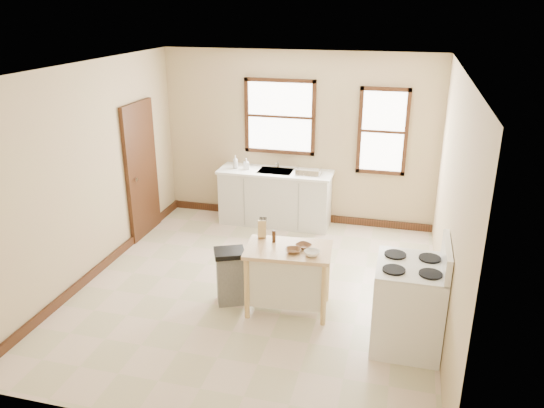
{
  "coord_description": "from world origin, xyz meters",
  "views": [
    {
      "loc": [
        1.71,
        -5.78,
        3.48
      ],
      "look_at": [
        0.11,
        0.4,
        1.05
      ],
      "focal_mm": 35.0,
      "sensor_mm": 36.0,
      "label": 1
    }
  ],
  "objects_px": {
    "soap_bottle_a": "(235,162)",
    "knife_block": "(262,229)",
    "gas_stove": "(409,294)",
    "soap_bottle_b": "(246,164)",
    "bowl_b": "(304,246)",
    "trash_bin": "(230,276)",
    "kitchen_island": "(288,279)",
    "pepper_grinder": "(274,236)",
    "dish_rack": "(309,172)",
    "bowl_a": "(293,251)",
    "bowl_c": "(312,253)"
  },
  "relations": [
    {
      "from": "soap_bottle_a",
      "to": "bowl_a",
      "type": "relative_size",
      "value": 1.21
    },
    {
      "from": "soap_bottle_b",
      "to": "bowl_c",
      "type": "relative_size",
      "value": 1.02
    },
    {
      "from": "kitchen_island",
      "to": "trash_bin",
      "type": "bearing_deg",
      "value": 176.36
    },
    {
      "from": "soap_bottle_b",
      "to": "bowl_b",
      "type": "xyz_separation_m",
      "value": [
        1.45,
        -2.45,
        -0.18
      ]
    },
    {
      "from": "trash_bin",
      "to": "gas_stove",
      "type": "relative_size",
      "value": 0.57
    },
    {
      "from": "soap_bottle_a",
      "to": "bowl_c",
      "type": "relative_size",
      "value": 1.19
    },
    {
      "from": "kitchen_island",
      "to": "bowl_b",
      "type": "height_order",
      "value": "bowl_b"
    },
    {
      "from": "gas_stove",
      "to": "pepper_grinder",
      "type": "bearing_deg",
      "value": 163.01
    },
    {
      "from": "soap_bottle_a",
      "to": "soap_bottle_b",
      "type": "relative_size",
      "value": 1.17
    },
    {
      "from": "kitchen_island",
      "to": "soap_bottle_b",
      "type": "bearing_deg",
      "value": 112.26
    },
    {
      "from": "soap_bottle_b",
      "to": "knife_block",
      "type": "distance_m",
      "value": 2.45
    },
    {
      "from": "gas_stove",
      "to": "knife_block",
      "type": "bearing_deg",
      "value": 161.49
    },
    {
      "from": "bowl_b",
      "to": "bowl_c",
      "type": "bearing_deg",
      "value": -53.33
    },
    {
      "from": "knife_block",
      "to": "pepper_grinder",
      "type": "xyz_separation_m",
      "value": [
        0.17,
        -0.11,
        -0.03
      ]
    },
    {
      "from": "gas_stove",
      "to": "trash_bin",
      "type": "bearing_deg",
      "value": 170.51
    },
    {
      "from": "dish_rack",
      "to": "knife_block",
      "type": "height_order",
      "value": "dish_rack"
    },
    {
      "from": "knife_block",
      "to": "pepper_grinder",
      "type": "distance_m",
      "value": 0.21
    },
    {
      "from": "knife_block",
      "to": "gas_stove",
      "type": "xyz_separation_m",
      "value": [
        1.77,
        -0.59,
        -0.3
      ]
    },
    {
      "from": "soap_bottle_a",
      "to": "gas_stove",
      "type": "bearing_deg",
      "value": -54.14
    },
    {
      "from": "trash_bin",
      "to": "bowl_b",
      "type": "bearing_deg",
      "value": -19.83
    },
    {
      "from": "knife_block",
      "to": "pepper_grinder",
      "type": "bearing_deg",
      "value": -46.02
    },
    {
      "from": "dish_rack",
      "to": "trash_bin",
      "type": "xyz_separation_m",
      "value": [
        -0.48,
        -2.5,
        -0.62
      ]
    },
    {
      "from": "knife_block",
      "to": "gas_stove",
      "type": "bearing_deg",
      "value": -33.45
    },
    {
      "from": "knife_block",
      "to": "bowl_b",
      "type": "bearing_deg",
      "value": -31.98
    },
    {
      "from": "soap_bottle_a",
      "to": "kitchen_island",
      "type": "xyz_separation_m",
      "value": [
        1.47,
        -2.52,
        -0.62
      ]
    },
    {
      "from": "soap_bottle_a",
      "to": "dish_rack",
      "type": "distance_m",
      "value": 1.23
    },
    {
      "from": "soap_bottle_a",
      "to": "gas_stove",
      "type": "distance_m",
      "value": 4.08
    },
    {
      "from": "dish_rack",
      "to": "bowl_b",
      "type": "xyz_separation_m",
      "value": [
        0.41,
        -2.43,
        -0.14
      ]
    },
    {
      "from": "bowl_b",
      "to": "trash_bin",
      "type": "xyz_separation_m",
      "value": [
        -0.89,
        -0.07,
        -0.48
      ]
    },
    {
      "from": "soap_bottle_a",
      "to": "dish_rack",
      "type": "bearing_deg",
      "value": -10.35
    },
    {
      "from": "soap_bottle_a",
      "to": "bowl_a",
      "type": "xyz_separation_m",
      "value": [
        1.54,
        -2.61,
        -0.19
      ]
    },
    {
      "from": "soap_bottle_b",
      "to": "pepper_grinder",
      "type": "distance_m",
      "value": 2.62
    },
    {
      "from": "soap_bottle_b",
      "to": "bowl_c",
      "type": "xyz_separation_m",
      "value": [
        1.58,
        -2.63,
        -0.17
      ]
    },
    {
      "from": "dish_rack",
      "to": "soap_bottle_a",
      "type": "bearing_deg",
      "value": -164.75
    },
    {
      "from": "pepper_grinder",
      "to": "bowl_c",
      "type": "height_order",
      "value": "pepper_grinder"
    },
    {
      "from": "bowl_a",
      "to": "soap_bottle_a",
      "type": "bearing_deg",
      "value": 120.6
    },
    {
      "from": "soap_bottle_a",
      "to": "bowl_b",
      "type": "xyz_separation_m",
      "value": [
        1.64,
        -2.46,
        -0.19
      ]
    },
    {
      "from": "bowl_c",
      "to": "gas_stove",
      "type": "bearing_deg",
      "value": -12.76
    },
    {
      "from": "bowl_b",
      "to": "trash_bin",
      "type": "height_order",
      "value": "bowl_b"
    },
    {
      "from": "soap_bottle_a",
      "to": "knife_block",
      "type": "relative_size",
      "value": 1.08
    },
    {
      "from": "soap_bottle_b",
      "to": "knife_block",
      "type": "height_order",
      "value": "soap_bottle_b"
    },
    {
      "from": "soap_bottle_a",
      "to": "bowl_a",
      "type": "bearing_deg",
      "value": -68.25
    },
    {
      "from": "kitchen_island",
      "to": "gas_stove",
      "type": "height_order",
      "value": "gas_stove"
    },
    {
      "from": "bowl_b",
      "to": "trash_bin",
      "type": "bearing_deg",
      "value": -175.42
    },
    {
      "from": "bowl_c",
      "to": "bowl_a",
      "type": "bearing_deg",
      "value": 172.9
    },
    {
      "from": "soap_bottle_a",
      "to": "bowl_a",
      "type": "distance_m",
      "value": 3.04
    },
    {
      "from": "bowl_a",
      "to": "bowl_b",
      "type": "xyz_separation_m",
      "value": [
        0.09,
        0.15,
        -0.0
      ]
    },
    {
      "from": "kitchen_island",
      "to": "pepper_grinder",
      "type": "distance_m",
      "value": 0.54
    },
    {
      "from": "bowl_a",
      "to": "kitchen_island",
      "type": "bearing_deg",
      "value": 128.48
    },
    {
      "from": "bowl_b",
      "to": "kitchen_island",
      "type": "bearing_deg",
      "value": -161.22
    }
  ]
}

